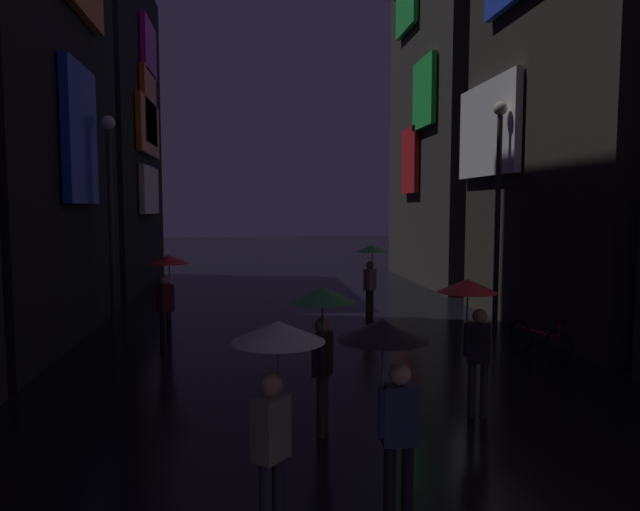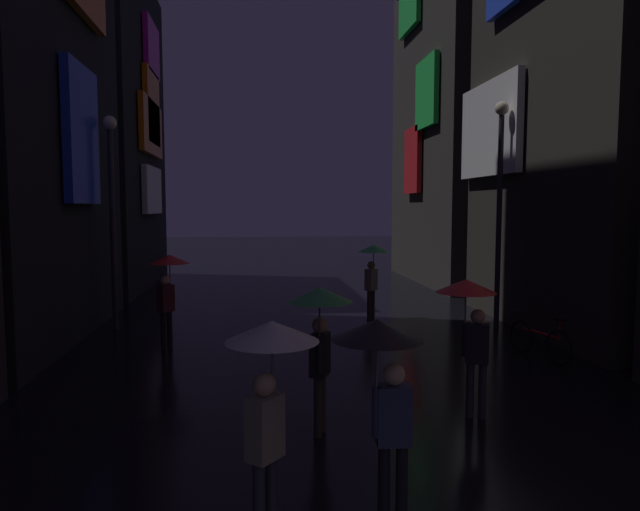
{
  "view_description": "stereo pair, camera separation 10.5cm",
  "coord_description": "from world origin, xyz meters",
  "views": [
    {
      "loc": [
        -1.51,
        -1.21,
        3.2
      ],
      "look_at": [
        0.0,
        10.65,
        2.17
      ],
      "focal_mm": 32.0,
      "sensor_mm": 36.0,
      "label": 1
    },
    {
      "loc": [
        -1.4,
        -1.22,
        3.2
      ],
      "look_at": [
        0.0,
        10.65,
        2.17
      ],
      "focal_mm": 32.0,
      "sensor_mm": 36.0,
      "label": 2
    }
  ],
  "objects": [
    {
      "name": "building_left_far",
      "position": [
        -7.47,
        22.31,
        6.18
      ],
      "size": [
        4.25,
        8.63,
        12.34
      ],
      "color": "black",
      "rests_on": "ground"
    },
    {
      "name": "building_right_far",
      "position": [
        7.48,
        22.32,
        9.17
      ],
      "size": [
        4.25,
        8.64,
        18.31
      ],
      "color": "#33302D",
      "rests_on": "ground"
    },
    {
      "name": "pedestrian_foreground_right_green",
      "position": [
        1.96,
        14.54,
        1.67
      ],
      "size": [
        0.9,
        0.9,
        2.12
      ],
      "color": "#38332D",
      "rests_on": "ground"
    },
    {
      "name": "pedestrian_midstreet_centre_green",
      "position": [
        -0.51,
        6.38,
        1.67
      ],
      "size": [
        0.9,
        0.9,
        2.12
      ],
      "color": "#38332D",
      "rests_on": "ground"
    },
    {
      "name": "pedestrian_far_right_red",
      "position": [
        1.81,
        6.88,
        1.67
      ],
      "size": [
        0.9,
        0.9,
        2.12
      ],
      "color": "#2D2D38",
      "rests_on": "ground"
    },
    {
      "name": "pedestrian_near_crossing_red",
      "position": [
        -3.3,
        11.84,
        1.67
      ],
      "size": [
        0.9,
        0.9,
        2.12
      ],
      "color": "black",
      "rests_on": "ground"
    },
    {
      "name": "pedestrian_foreground_left_black",
      "position": [
        -0.16,
        4.09,
        1.67
      ],
      "size": [
        0.9,
        0.9,
        2.12
      ],
      "color": "black",
      "rests_on": "ground"
    },
    {
      "name": "pedestrian_midstreet_left_clear",
      "position": [
        -1.26,
        4.06,
        1.67
      ],
      "size": [
        0.9,
        0.9,
        2.12
      ],
      "color": "#2D2D38",
      "rests_on": "ground"
    },
    {
      "name": "bicycle_parked_at_storefront",
      "position": [
        4.6,
        9.98,
        0.39
      ],
      "size": [
        0.52,
        1.78,
        0.96
      ],
      "color": "black",
      "rests_on": "ground"
    },
    {
      "name": "streetlamp_left_far",
      "position": [
        -5.0,
        14.03,
        3.45
      ],
      "size": [
        0.36,
        0.36,
        5.51
      ],
      "color": "#2D2D33",
      "rests_on": "ground"
    },
    {
      "name": "streetlamp_right_far",
      "position": [
        5.0,
        13.04,
        3.66
      ],
      "size": [
        0.36,
        0.36,
        5.91
      ],
      "color": "#2D2D33",
      "rests_on": "ground"
    }
  ]
}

